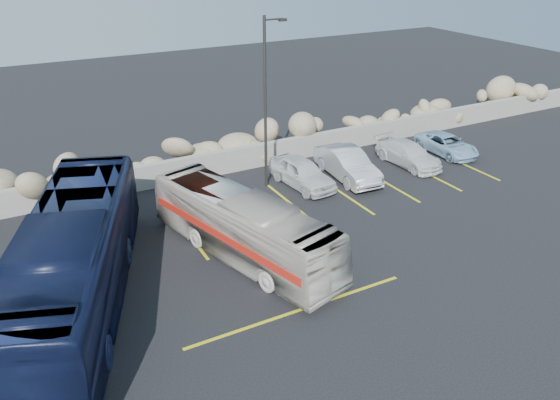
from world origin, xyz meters
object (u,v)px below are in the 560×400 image
tour_coach (74,261)px  car_d (447,145)px  lamppost (266,100)px  vintage_bus (243,226)px  car_c (408,154)px  car_b (347,164)px  car_a (302,173)px

tour_coach → car_d: tour_coach is taller
lamppost → vintage_bus: (-3.71, -5.32, -3.04)m
lamppost → car_d: lamppost is taller
tour_coach → car_c: (17.65, 4.45, -1.08)m
lamppost → car_c: bearing=-8.1°
lamppost → car_b: bearing=-14.9°
car_b → vintage_bus: bearing=-146.6°
car_d → car_c: bearing=-175.6°
car_a → car_d: size_ratio=1.04×
tour_coach → car_d: 21.16m
car_a → car_d: (9.31, -0.08, -0.15)m
lamppost → vintage_bus: size_ratio=0.89×
car_c → lamppost: bearing=169.0°
tour_coach → car_b: 14.51m
car_b → car_d: size_ratio=1.16×
car_c → car_b: bearing=176.2°
vintage_bus → car_c: (11.58, 4.21, -0.66)m
vintage_bus → car_b: (7.69, 4.26, -0.51)m
car_c → car_d: bearing=1.6°
car_a → vintage_bus: bearing=-144.9°
tour_coach → lamppost: bearing=49.7°
car_b → car_c: car_b is taller
vintage_bus → car_a: size_ratio=2.24×
vintage_bus → car_a: (5.22, 4.52, -0.57)m
car_c → tour_coach: bearing=-168.8°
vintage_bus → car_d: vintage_bus is taller
vintage_bus → car_d: 15.21m
lamppost → car_d: bearing=-4.7°
lamppost → car_b: (3.98, -1.06, -3.56)m
vintage_bus → tour_coach: size_ratio=0.75×
lamppost → tour_coach: size_ratio=0.67×
vintage_bus → car_a: 6.93m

